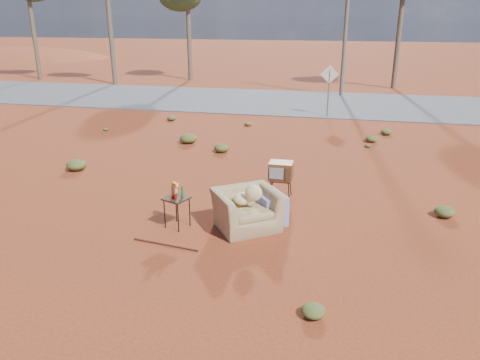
# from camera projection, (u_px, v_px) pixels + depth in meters

# --- Properties ---
(ground) EXTENTS (140.00, 140.00, 0.00)m
(ground) POSITION_uv_depth(u_px,v_px,m) (227.00, 232.00, 9.62)
(ground) COLOR maroon
(ground) RESTS_ON ground
(highway) EXTENTS (140.00, 7.00, 0.04)m
(highway) POSITION_uv_depth(u_px,v_px,m) (299.00, 102.00, 23.40)
(highway) COLOR #565659
(highway) RESTS_ON ground
(dirt_mound) EXTENTS (26.00, 18.00, 2.00)m
(dirt_mound) POSITION_uv_depth(u_px,v_px,m) (19.00, 57.00, 46.94)
(dirt_mound) COLOR brown
(dirt_mound) RESTS_ON ground
(armchair) EXTENTS (1.61, 1.62, 1.10)m
(armchair) POSITION_uv_depth(u_px,v_px,m) (251.00, 204.00, 9.73)
(armchair) COLOR #947951
(armchair) RESTS_ON ground
(tv_unit) EXTENTS (0.56, 0.46, 0.90)m
(tv_unit) POSITION_uv_depth(u_px,v_px,m) (281.00, 171.00, 11.22)
(tv_unit) COLOR black
(tv_unit) RESTS_ON ground
(side_table) EXTENTS (0.59, 0.59, 0.94)m
(side_table) POSITION_uv_depth(u_px,v_px,m) (176.00, 196.00, 9.69)
(side_table) COLOR #382414
(side_table) RESTS_ON ground
(rusty_bar) EXTENTS (1.39, 0.24, 0.04)m
(rusty_bar) POSITION_uv_depth(u_px,v_px,m) (165.00, 245.00, 9.08)
(rusty_bar) COLOR #4C1F14
(rusty_bar) RESTS_ON ground
(road_sign) EXTENTS (0.78, 0.06, 2.19)m
(road_sign) POSITION_uv_depth(u_px,v_px,m) (329.00, 82.00, 19.83)
(road_sign) COLOR brown
(road_sign) RESTS_ON ground
(utility_pole_center) EXTENTS (1.40, 0.20, 8.00)m
(utility_pole_center) POSITION_uv_depth(u_px,v_px,m) (347.00, 15.00, 23.89)
(utility_pole_center) COLOR brown
(utility_pole_center) RESTS_ON ground
(scrub_patch) EXTENTS (17.49, 8.07, 0.33)m
(scrub_patch) POSITION_uv_depth(u_px,v_px,m) (236.00, 161.00, 13.79)
(scrub_patch) COLOR #515826
(scrub_patch) RESTS_ON ground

